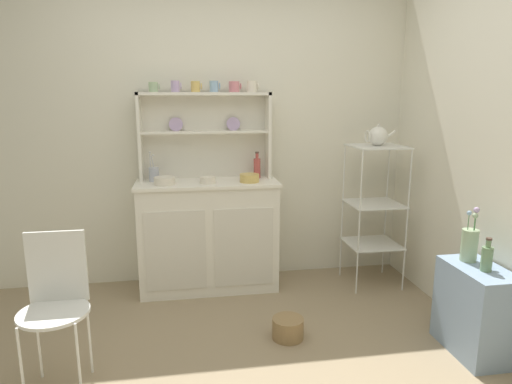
{
  "coord_description": "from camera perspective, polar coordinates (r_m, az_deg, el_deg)",
  "views": [
    {
      "loc": [
        -0.28,
        -2.11,
        1.55
      ],
      "look_at": [
        0.25,
        1.12,
        0.85
      ],
      "focal_mm": 31.3,
      "sensor_mm": 36.0,
      "label": 1
    }
  ],
  "objects": [
    {
      "name": "utensil_jar",
      "position": [
        3.61,
        -12.92,
        2.25
      ],
      "size": [
        0.08,
        0.08,
        0.24
      ],
      "color": "#B2B7C6",
      "rests_on": "hutch_cabinet"
    },
    {
      "name": "bakers_rack",
      "position": [
        3.76,
        14.9,
        -0.72
      ],
      "size": [
        0.42,
        0.4,
        1.16
      ],
      "color": "silver",
      "rests_on": "ground"
    },
    {
      "name": "floor_basket",
      "position": [
        3.04,
        4.1,
        -16.97
      ],
      "size": [
        0.21,
        0.21,
        0.14
      ],
      "primitive_type": "cylinder",
      "color": "#93754C",
      "rests_on": "ground"
    },
    {
      "name": "wall_back",
      "position": [
        3.75,
        -5.01,
        7.53
      ],
      "size": [
        3.84,
        0.05,
        2.5
      ],
      "primitive_type": "cube",
      "color": "silver",
      "rests_on": "ground"
    },
    {
      "name": "bowl_cream_small",
      "position": [
        3.49,
        -0.85,
        1.8
      ],
      "size": [
        0.15,
        0.15,
        0.06
      ],
      "primitive_type": "cylinder",
      "color": "#DBB760",
      "rests_on": "hutch_cabinet"
    },
    {
      "name": "oil_bottle",
      "position": [
        2.94,
        27.42,
        -7.47
      ],
      "size": [
        0.06,
        0.06,
        0.2
      ],
      "color": "#6B8C60",
      "rests_on": "side_shelf_blue"
    },
    {
      "name": "side_shelf_blue",
      "position": [
        3.1,
        26.23,
        -13.4
      ],
      "size": [
        0.28,
        0.48,
        0.55
      ],
      "primitive_type": "cube",
      "color": "#849EBC",
      "rests_on": "ground"
    },
    {
      "name": "cup_sage_0",
      "position": [
        3.6,
        -12.96,
        12.94
      ],
      "size": [
        0.08,
        0.07,
        0.08
      ],
      "color": "#9EB78E",
      "rests_on": "hutch_shelf_unit"
    },
    {
      "name": "bowl_mixing_large",
      "position": [
        3.46,
        -11.6,
        1.41
      ],
      "size": [
        0.16,
        0.16,
        0.06
      ],
      "primitive_type": "cylinder",
      "color": "silver",
      "rests_on": "hutch_cabinet"
    },
    {
      "name": "jam_bottle",
      "position": [
        3.65,
        0.13,
        3.16
      ],
      "size": [
        0.06,
        0.06,
        0.22
      ],
      "color": "#B74C47",
      "rests_on": "hutch_cabinet"
    },
    {
      "name": "cup_gold_2",
      "position": [
        3.6,
        -7.71,
        13.2
      ],
      "size": [
        0.08,
        0.07,
        0.08
      ],
      "color": "#DBB760",
      "rests_on": "hutch_shelf_unit"
    },
    {
      "name": "flower_vase",
      "position": [
        3.06,
        25.62,
        -5.96
      ],
      "size": [
        0.1,
        0.1,
        0.34
      ],
      "color": "#9EB78E",
      "rests_on": "side_shelf_blue"
    },
    {
      "name": "hutch_cabinet",
      "position": [
        3.64,
        -6.1,
        -5.36
      ],
      "size": [
        1.12,
        0.45,
        0.89
      ],
      "color": "white",
      "rests_on": "ground"
    },
    {
      "name": "cup_lilac_1",
      "position": [
        3.6,
        -10.25,
        13.15
      ],
      "size": [
        0.08,
        0.07,
        0.09
      ],
      "color": "#B79ECC",
      "rests_on": "hutch_shelf_unit"
    },
    {
      "name": "cup_sky_3",
      "position": [
        3.61,
        -5.36,
        13.27
      ],
      "size": [
        0.08,
        0.07,
        0.09
      ],
      "color": "#8EB2D1",
      "rests_on": "hutch_shelf_unit"
    },
    {
      "name": "cup_cream_5",
      "position": [
        3.64,
        -0.53,
        13.33
      ],
      "size": [
        0.09,
        0.08,
        0.09
      ],
      "color": "silver",
      "rests_on": "hutch_shelf_unit"
    },
    {
      "name": "porcelain_teapot",
      "position": [
        3.69,
        15.31,
        6.92
      ],
      "size": [
        0.24,
        0.15,
        0.17
      ],
      "color": "white",
      "rests_on": "bakers_rack"
    },
    {
      "name": "wire_chair",
      "position": [
        2.63,
        -24.25,
        -12.03
      ],
      "size": [
        0.36,
        0.36,
        0.85
      ],
      "rotation": [
        0.0,
        0.0,
        -0.45
      ],
      "color": "white",
      "rests_on": "ground"
    },
    {
      "name": "cup_rose_4",
      "position": [
        3.62,
        -2.78,
        13.28
      ],
      "size": [
        0.1,
        0.08,
        0.08
      ],
      "color": "#D17A84",
      "rests_on": "hutch_shelf_unit"
    },
    {
      "name": "bowl_floral_medium",
      "position": [
        3.46,
        -6.2,
        1.53
      ],
      "size": [
        0.12,
        0.12,
        0.05
      ],
      "primitive_type": "cylinder",
      "color": "silver",
      "rests_on": "hutch_cabinet"
    },
    {
      "name": "hutch_shelf_unit",
      "position": [
        3.65,
        -6.54,
        8.05
      ],
      "size": [
        1.04,
        0.18,
        0.69
      ],
      "color": "silver",
      "rests_on": "hutch_cabinet"
    }
  ]
}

